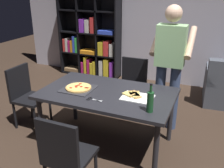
{
  "coord_description": "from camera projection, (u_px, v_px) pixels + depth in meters",
  "views": [
    {
      "loc": [
        1.16,
        -2.58,
        1.99
      ],
      "look_at": [
        0.0,
        0.15,
        0.8
      ],
      "focal_mm": 40.33,
      "sensor_mm": 36.0,
      "label": 1
    }
  ],
  "objects": [
    {
      "name": "pizza_slices_on_towel",
      "position": [
        135.0,
        96.0,
        2.95
      ],
      "size": [
        0.38,
        0.28,
        0.03
      ],
      "color": "white",
      "rests_on": "dining_table"
    },
    {
      "name": "back_wall",
      "position": [
        160.0,
        15.0,
        5.07
      ],
      "size": [
        6.4,
        0.1,
        2.8
      ],
      "primitive_type": "cube",
      "color": "#BCB7C6",
      "rests_on": "ground_plane"
    },
    {
      "name": "wine_bottle",
      "position": [
        150.0,
        101.0,
        2.57
      ],
      "size": [
        0.07,
        0.07,
        0.32
      ],
      "color": "#194723",
      "rests_on": "dining_table"
    },
    {
      "name": "kitchen_scissors",
      "position": [
        92.0,
        99.0,
        2.88
      ],
      "size": [
        0.19,
        0.09,
        0.01
      ],
      "color": "silver",
      "rests_on": "dining_table"
    },
    {
      "name": "chair_left_end",
      "position": [
        26.0,
        93.0,
        3.65
      ],
      "size": [
        0.42,
        0.42,
        0.9
      ],
      "color": "black",
      "rests_on": "ground_plane"
    },
    {
      "name": "ground_plane",
      "position": [
        108.0,
        143.0,
        3.37
      ],
      "size": [
        12.0,
        12.0,
        0.0
      ],
      "primitive_type": "plane",
      "color": "#38281E"
    },
    {
      "name": "bookshelf",
      "position": [
        91.0,
        39.0,
        5.62
      ],
      "size": [
        1.4,
        0.35,
        1.95
      ],
      "color": "black",
      "rests_on": "ground_plane"
    },
    {
      "name": "chair_near_camera",
      "position": [
        65.0,
        153.0,
        2.35
      ],
      "size": [
        0.42,
        0.42,
        0.9
      ],
      "color": "black",
      "rests_on": "ground_plane"
    },
    {
      "name": "dining_table",
      "position": [
        107.0,
        97.0,
        3.12
      ],
      "size": [
        1.63,
        0.97,
        0.75
      ],
      "color": "#232328",
      "rests_on": "ground_plane"
    },
    {
      "name": "pepperoni_pizza_on_tray",
      "position": [
        79.0,
        88.0,
        3.17
      ],
      "size": [
        0.38,
        0.38,
        0.04
      ],
      "color": "#2D2D33",
      "rests_on": "dining_table"
    },
    {
      "name": "chair_far_side",
      "position": [
        132.0,
        83.0,
        4.01
      ],
      "size": [
        0.42,
        0.42,
        0.9
      ],
      "color": "black",
      "rests_on": "ground_plane"
    },
    {
      "name": "person_serving_pizza",
      "position": [
        170.0,
        62.0,
        3.42
      ],
      "size": [
        0.55,
        0.54,
        1.75
      ],
      "color": "#38476B",
      "rests_on": "ground_plane"
    }
  ]
}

